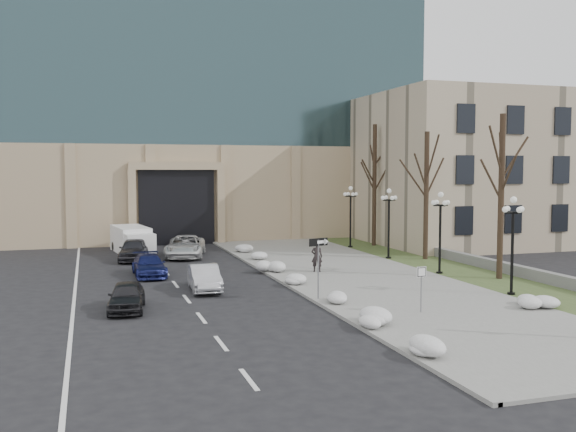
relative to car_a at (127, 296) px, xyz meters
name	(u,v)px	position (x,y,z in m)	size (l,w,h in m)	color
ground	(417,343)	(9.30, -8.33, -0.62)	(160.00, 160.00, 0.00)	black
sidewalk	(351,274)	(12.80, 5.67, -0.56)	(9.00, 40.00, 0.12)	gray
curb	(276,278)	(8.30, 5.67, -0.55)	(0.30, 40.00, 0.14)	gray
grass_strip	(451,269)	(19.30, 5.67, -0.57)	(4.00, 40.00, 0.10)	#3A4A25
stone_wall	(462,258)	(21.30, 7.67, -0.27)	(0.50, 30.00, 0.70)	slate
office_tower	(179,40)	(7.29, 35.25, 17.88)	(40.00, 24.70, 36.00)	tan
classical_building	(487,170)	(31.30, 19.65, 5.38)	(22.00, 18.12, 12.00)	tan
car_a	(127,296)	(0.00, 0.00, 0.00)	(1.46, 3.63, 1.24)	black
car_b	(204,278)	(3.96, 3.53, 0.03)	(1.37, 3.92, 1.29)	#B2B4BA
car_c	(149,266)	(1.73, 8.74, -0.01)	(1.70, 4.19, 1.22)	navy
car_d	(185,246)	(4.84, 16.03, 0.13)	(2.48, 5.38, 1.49)	silver
car_e	(134,250)	(1.33, 15.36, 0.12)	(1.74, 4.33, 1.48)	#302F34
pedestrian	(317,257)	(11.06, 6.68, 0.39)	(0.65, 0.42, 1.77)	black
box_truck	(132,240)	(1.53, 19.35, 0.29)	(2.89, 6.15, 1.88)	silver
one_way_sign	(322,249)	(8.61, -0.68, 1.79)	(1.08, 0.47, 2.91)	slate
keep_sign	(421,280)	(11.56, -4.55, 0.87)	(0.44, 0.07, 2.03)	slate
snow_clump_a	(439,353)	(8.89, -10.48, -0.32)	(1.10, 1.60, 0.36)	white
snow_clump_b	(375,322)	(8.73, -6.16, -0.32)	(1.10, 1.60, 0.36)	white
snow_clump_c	(332,298)	(8.83, -1.46, -0.32)	(1.10, 1.60, 0.36)	white
snow_clump_d	(292,280)	(8.50, 3.43, -0.32)	(1.10, 1.60, 0.36)	white
snow_clump_e	(271,268)	(8.58, 7.53, -0.32)	(1.10, 1.60, 0.36)	white
snow_clump_f	(257,258)	(8.97, 12.20, -0.32)	(1.10, 1.60, 0.36)	white
snow_clump_g	(242,249)	(8.97, 16.70, -0.32)	(1.10, 1.60, 0.36)	white
snow_clump_h	(533,303)	(16.73, -5.01, -0.32)	(1.10, 1.60, 0.36)	white
lamppost_a	(513,232)	(17.60, -2.33, 2.46)	(1.18, 1.18, 4.76)	black
lamppost_b	(440,221)	(17.60, 4.17, 2.46)	(1.18, 1.18, 4.76)	black
lamppost_c	(389,214)	(17.60, 10.67, 2.46)	(1.18, 1.18, 4.76)	black
lamppost_d	(351,208)	(17.60, 17.17, 2.46)	(1.18, 1.18, 4.76)	black
tree_near	(502,173)	(19.80, 1.67, 5.21)	(3.20, 3.20, 9.00)	black
tree_mid	(426,177)	(19.80, 9.67, 4.89)	(3.20, 3.20, 8.50)	black
tree_far	(375,168)	(19.80, 17.67, 5.53)	(3.20, 3.20, 9.50)	black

